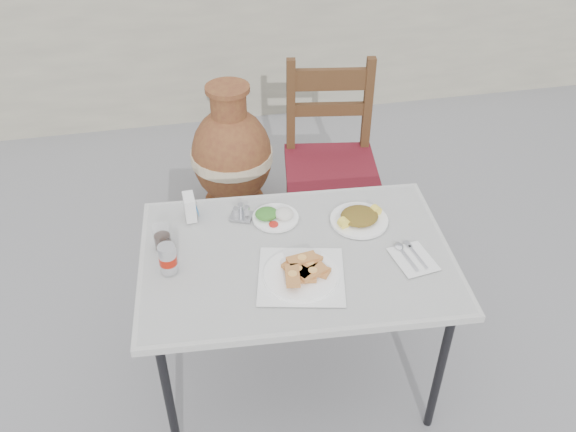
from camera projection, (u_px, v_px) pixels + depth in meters
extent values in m
plane|color=slate|center=(309.00, 370.00, 2.72)|extent=(80.00, 80.00, 0.00)
cylinder|color=black|center=(169.00, 400.00, 2.20)|extent=(0.03, 0.03, 0.67)
cylinder|color=black|center=(440.00, 371.00, 2.31)|extent=(0.03, 0.03, 0.67)
cylinder|color=black|center=(173.00, 279.00, 2.70)|extent=(0.03, 0.03, 0.67)
cylinder|color=black|center=(395.00, 260.00, 2.81)|extent=(0.03, 0.03, 0.67)
cube|color=white|center=(296.00, 257.00, 2.29)|extent=(1.22, 0.87, 0.03)
cube|color=white|center=(296.00, 253.00, 2.28)|extent=(1.18, 0.83, 0.00)
cube|color=white|center=(301.00, 276.00, 2.17)|extent=(0.36, 0.36, 0.00)
cylinder|color=white|center=(301.00, 274.00, 2.17)|extent=(0.27, 0.27, 0.01)
cylinder|color=white|center=(301.00, 275.00, 2.17)|extent=(0.28, 0.28, 0.01)
cylinder|color=white|center=(275.00, 218.00, 2.44)|extent=(0.19, 0.19, 0.01)
ellipsoid|color=silver|center=(284.00, 214.00, 2.42)|extent=(0.08, 0.08, 0.04)
ellipsoid|color=#2F7120|center=(267.00, 214.00, 2.43)|extent=(0.09, 0.08, 0.04)
cylinder|color=red|center=(274.00, 224.00, 2.39)|extent=(0.04, 0.04, 0.01)
cylinder|color=white|center=(359.00, 220.00, 2.42)|extent=(0.23, 0.23, 0.01)
ellipsoid|color=#2A6118|center=(359.00, 216.00, 2.41)|extent=(0.15, 0.14, 0.04)
cylinder|color=yellow|center=(344.00, 223.00, 2.37)|extent=(0.05, 0.04, 0.04)
cylinder|color=yellow|center=(376.00, 210.00, 2.44)|extent=(0.05, 0.04, 0.04)
cylinder|color=silver|center=(168.00, 259.00, 2.16)|extent=(0.06, 0.06, 0.11)
cylinder|color=red|center=(168.00, 260.00, 2.17)|extent=(0.06, 0.06, 0.03)
cylinder|color=silver|center=(166.00, 247.00, 2.13)|extent=(0.06, 0.06, 0.00)
cylinder|color=white|center=(162.00, 237.00, 2.27)|extent=(0.07, 0.07, 0.10)
cylinder|color=black|center=(163.00, 241.00, 2.28)|extent=(0.06, 0.06, 0.06)
cube|color=white|center=(190.00, 207.00, 2.42)|extent=(0.05, 0.09, 0.10)
cube|color=blue|center=(196.00, 208.00, 2.43)|extent=(0.02, 0.04, 0.06)
cube|color=silver|center=(241.00, 216.00, 2.44)|extent=(0.11, 0.10, 0.01)
cylinder|color=white|center=(236.00, 213.00, 2.41)|extent=(0.02, 0.02, 0.05)
cylinder|color=white|center=(247.00, 212.00, 2.42)|extent=(0.02, 0.02, 0.05)
cylinder|color=silver|center=(241.00, 208.00, 2.44)|extent=(0.02, 0.02, 0.04)
cube|color=white|center=(413.00, 259.00, 2.25)|extent=(0.16, 0.19, 0.00)
cube|color=silver|center=(409.00, 259.00, 2.24)|extent=(0.03, 0.14, 0.00)
ellipsoid|color=silver|center=(399.00, 246.00, 2.29)|extent=(0.03, 0.04, 0.01)
cube|color=silver|center=(418.00, 257.00, 2.25)|extent=(0.03, 0.14, 0.00)
cube|color=silver|center=(408.00, 244.00, 2.31)|extent=(0.03, 0.04, 0.00)
cube|color=#36220E|center=(294.00, 238.00, 3.07)|extent=(0.05, 0.05, 0.49)
cube|color=#36220E|center=(371.00, 235.00, 3.09)|extent=(0.05, 0.05, 0.49)
cube|color=#36220E|center=(291.00, 193.00, 3.38)|extent=(0.05, 0.05, 0.49)
cube|color=#36220E|center=(360.00, 191.00, 3.39)|extent=(0.05, 0.05, 0.49)
cube|color=maroon|center=(331.00, 171.00, 3.07)|extent=(0.52, 0.52, 0.05)
cube|color=#36220E|center=(291.00, 110.00, 3.07)|extent=(0.05, 0.05, 0.54)
cube|color=#36220E|center=(367.00, 108.00, 3.08)|extent=(0.05, 0.05, 0.54)
cube|color=#36220E|center=(331.00, 79.00, 2.97)|extent=(0.43, 0.10, 0.11)
cube|color=#36220E|center=(329.00, 109.00, 3.07)|extent=(0.43, 0.10, 0.06)
cylinder|color=brown|center=(235.00, 204.00, 3.64)|extent=(0.35, 0.35, 0.09)
ellipsoid|color=brown|center=(232.00, 156.00, 3.43)|extent=(0.46, 0.46, 0.57)
cylinder|color=#C4B38F|center=(232.00, 156.00, 3.43)|extent=(0.46, 0.46, 0.07)
cylinder|color=brown|center=(228.00, 105.00, 3.24)|extent=(0.20, 0.20, 0.17)
cylinder|color=brown|center=(227.00, 89.00, 3.18)|extent=(0.24, 0.24, 0.03)
cube|color=#A29E87|center=(231.00, 34.00, 4.29)|extent=(6.00, 0.25, 1.20)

